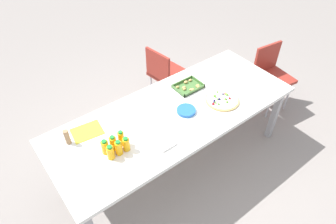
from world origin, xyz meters
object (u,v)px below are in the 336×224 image
(juice_bottle_4, at_px, (113,143))
(snack_tray, at_px, (188,87))
(chair_end, at_px, (271,72))
(cardboard_tube, at_px, (67,137))
(napkin_stack, at_px, (165,143))
(fruit_pizza, at_px, (222,100))
(juice_bottle_3, at_px, (105,147))
(party_table, at_px, (175,116))
(paper_folder, at_px, (87,131))
(chair_far_right, at_px, (165,72))
(juice_bottle_0, at_px, (111,152))
(plate_stack, at_px, (186,111))
(juice_bottle_2, at_px, (126,144))
(juice_bottle_5, at_px, (121,138))
(juice_bottle_1, at_px, (119,148))

(juice_bottle_4, height_order, snack_tray, juice_bottle_4)
(chair_end, relative_size, cardboard_tube, 5.70)
(snack_tray, relative_size, napkin_stack, 1.88)
(fruit_pizza, bearing_deg, juice_bottle_3, 174.58)
(party_table, relative_size, paper_folder, 9.36)
(chair_far_right, bearing_deg, juice_bottle_0, -61.10)
(party_table, relative_size, plate_stack, 13.47)
(juice_bottle_0, height_order, fruit_pizza, juice_bottle_0)
(juice_bottle_0, distance_m, cardboard_tube, 0.41)
(juice_bottle_2, bearing_deg, chair_far_right, 40.71)
(juice_bottle_2, relative_size, snack_tray, 0.49)
(party_table, bearing_deg, juice_bottle_5, -175.99)
(juice_bottle_5, bearing_deg, juice_bottle_0, -152.56)
(chair_far_right, distance_m, juice_bottle_4, 1.53)
(cardboard_tube, bearing_deg, chair_end, -4.60)
(snack_tray, bearing_deg, paper_folder, 176.75)
(juice_bottle_1, xyz_separation_m, juice_bottle_2, (0.07, 0.00, -0.00))
(juice_bottle_1, bearing_deg, chair_far_right, 39.01)
(fruit_pizza, bearing_deg, snack_tray, 109.43)
(snack_tray, bearing_deg, juice_bottle_2, -161.15)
(juice_bottle_4, relative_size, napkin_stack, 0.96)
(juice_bottle_5, bearing_deg, party_table, 4.01)
(chair_far_right, height_order, napkin_stack, chair_far_right)
(juice_bottle_3, relative_size, juice_bottle_4, 0.97)
(juice_bottle_2, height_order, cardboard_tube, cardboard_tube)
(chair_end, distance_m, fruit_pizza, 1.14)
(cardboard_tube, bearing_deg, snack_tray, -1.64)
(chair_far_right, relative_size, juice_bottle_3, 5.94)
(juice_bottle_1, relative_size, juice_bottle_5, 0.97)
(juice_bottle_5, height_order, plate_stack, juice_bottle_5)
(fruit_pizza, distance_m, snack_tray, 0.38)
(chair_far_right, xyz_separation_m, juice_bottle_5, (-1.12, -0.89, 0.31))
(paper_folder, bearing_deg, juice_bottle_4, -73.63)
(snack_tray, height_order, napkin_stack, snack_tray)
(juice_bottle_4, bearing_deg, juice_bottle_2, -42.72)
(party_table, bearing_deg, chair_end, 1.42)
(chair_far_right, distance_m, juice_bottle_3, 1.58)
(juice_bottle_2, distance_m, snack_tray, 1.00)
(chair_far_right, relative_size, cardboard_tube, 5.70)
(party_table, xyz_separation_m, plate_stack, (0.09, -0.07, 0.07))
(chair_far_right, xyz_separation_m, juice_bottle_3, (-1.28, -0.89, 0.31))
(juice_bottle_3, height_order, napkin_stack, juice_bottle_3)
(chair_far_right, relative_size, juice_bottle_1, 5.72)
(juice_bottle_5, bearing_deg, chair_end, 2.14)
(snack_tray, bearing_deg, juice_bottle_1, -162.36)
(juice_bottle_0, height_order, snack_tray, juice_bottle_0)
(chair_end, xyz_separation_m, napkin_stack, (-1.88, -0.30, 0.25))
(juice_bottle_1, xyz_separation_m, cardboard_tube, (-0.28, 0.36, 0.00))
(juice_bottle_2, bearing_deg, party_table, 11.17)
(juice_bottle_2, distance_m, fruit_pizza, 1.08)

